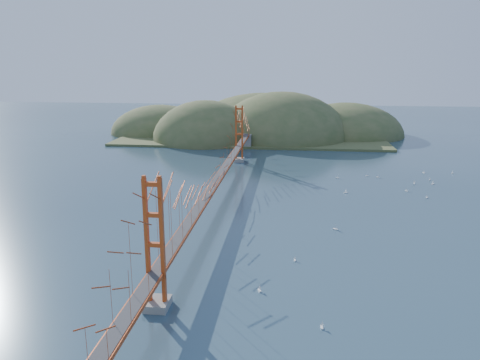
# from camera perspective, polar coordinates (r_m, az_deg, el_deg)

# --- Properties ---
(ground) EXTENTS (320.00, 320.00, 0.00)m
(ground) POSITION_cam_1_polar(r_m,az_deg,el_deg) (69.25, -3.01, -2.95)
(ground) COLOR #284051
(ground) RESTS_ON ground
(bridge) EXTENTS (2.20, 94.40, 12.00)m
(bridge) POSITION_cam_1_polar(r_m,az_deg,el_deg) (67.67, -3.06, 2.77)
(bridge) COLOR gray
(bridge) RESTS_ON ground
(far_headlands) EXTENTS (84.00, 58.00, 25.00)m
(far_headlands) POSITION_cam_1_polar(r_m,az_deg,el_deg) (135.55, 2.74, 5.65)
(far_headlands) COLOR brown
(far_headlands) RESTS_ON ground
(sailboat_15) EXTENTS (0.61, 0.61, 0.68)m
(sailboat_15) POSITION_cam_1_polar(r_m,az_deg,el_deg) (94.61, 21.49, 0.89)
(sailboat_15) COLOR white
(sailboat_15) RESTS_ON ground
(sailboat_0) EXTENTS (0.40, 0.49, 0.57)m
(sailboat_0) POSITION_cam_1_polar(r_m,az_deg,el_deg) (50.60, 6.70, -9.61)
(sailboat_0) COLOR white
(sailboat_0) RESTS_ON ground
(sailboat_4) EXTENTS (0.62, 0.66, 0.74)m
(sailboat_4) POSITION_cam_1_polar(r_m,az_deg,el_deg) (85.61, 20.47, -0.35)
(sailboat_4) COLOR white
(sailboat_4) RESTS_ON ground
(sailboat_3) EXTENTS (0.59, 0.58, 0.66)m
(sailboat_3) POSITION_cam_1_polar(r_m,az_deg,el_deg) (76.71, 12.77, -1.44)
(sailboat_3) COLOR white
(sailboat_3) RESTS_ON ground
(sailboat_16) EXTENTS (0.64, 0.64, 0.68)m
(sailboat_16) POSITION_cam_1_polar(r_m,az_deg,el_deg) (85.82, 11.81, 0.29)
(sailboat_16) COLOR white
(sailboat_16) RESTS_ON ground
(sailboat_10) EXTENTS (0.59, 0.59, 0.66)m
(sailboat_10) POSITION_cam_1_polar(r_m,az_deg,el_deg) (44.24, 2.39, -13.21)
(sailboat_10) COLOR white
(sailboat_10) RESTS_ON ground
(sailboat_7) EXTENTS (0.63, 0.63, 0.70)m
(sailboat_7) POSITION_cam_1_polar(r_m,az_deg,el_deg) (88.20, 16.46, 0.38)
(sailboat_7) COLOR white
(sailboat_7) RESTS_ON ground
(sailboat_17) EXTENTS (0.49, 0.40, 0.57)m
(sailboat_17) POSITION_cam_1_polar(r_m,az_deg,el_deg) (96.28, 24.47, 0.81)
(sailboat_17) COLOR white
(sailboat_17) RESTS_ON ground
(sailboat_1) EXTENTS (0.65, 0.65, 0.69)m
(sailboat_1) POSITION_cam_1_polar(r_m,az_deg,el_deg) (80.39, 19.64, -1.21)
(sailboat_1) COLOR white
(sailboat_1) RESTS_ON ground
(sailboat_14) EXTENTS (0.59, 0.59, 0.63)m
(sailboat_14) POSITION_cam_1_polar(r_m,az_deg,el_deg) (77.62, 21.82, -1.96)
(sailboat_14) COLOR white
(sailboat_14) RESTS_ON ground
(sailboat_8) EXTENTS (0.66, 0.66, 0.70)m
(sailboat_8) POSITION_cam_1_polar(r_m,az_deg,el_deg) (86.51, 22.46, -0.40)
(sailboat_8) COLOR white
(sailboat_8) RESTS_ON ground
(sailboat_9) EXTENTS (0.51, 0.51, 0.56)m
(sailboat_9) POSITION_cam_1_polar(r_m,az_deg,el_deg) (89.29, 22.13, 0.06)
(sailboat_9) COLOR white
(sailboat_9) RESTS_ON ground
(sailboat_6) EXTENTS (0.67, 0.67, 0.74)m
(sailboat_6) POSITION_cam_1_polar(r_m,az_deg,el_deg) (60.12, 11.56, -5.81)
(sailboat_6) COLOR white
(sailboat_6) RESTS_ON ground
(sailboat_12) EXTENTS (0.51, 0.47, 0.58)m
(sailboat_12) POSITION_cam_1_polar(r_m,az_deg,el_deg) (88.83, 15.21, 0.56)
(sailboat_12) COLOR white
(sailboat_12) RESTS_ON ground
(sailboat_extra_1) EXTENTS (0.44, 0.53, 0.61)m
(sailboat_extra_1) POSITION_cam_1_polar(r_m,az_deg,el_deg) (39.43, 9.96, -17.17)
(sailboat_extra_1) COLOR white
(sailboat_extra_1) RESTS_ON ground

